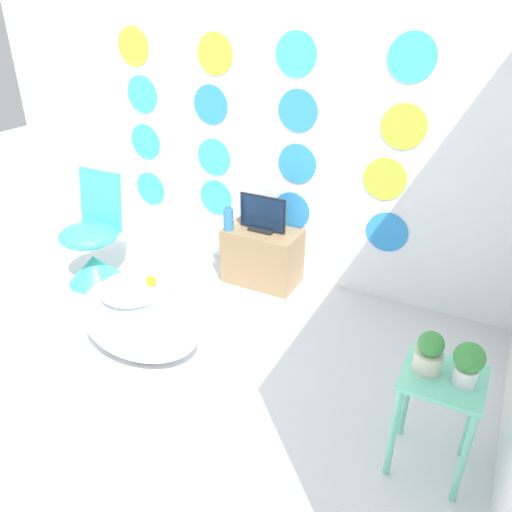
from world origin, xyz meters
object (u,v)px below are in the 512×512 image
at_px(bathtub, 140,319).
at_px(vase, 228,219).
at_px(potted_plant_left, 429,353).
at_px(chair, 93,250).
at_px(potted_plant_right, 468,362).
at_px(tv, 262,215).

relative_size(bathtub, vase, 4.30).
height_order(vase, potted_plant_left, potted_plant_left).
distance_m(chair, potted_plant_right, 2.94).
bearing_deg(tv, vase, -155.66).
height_order(tv, vase, tv).
bearing_deg(potted_plant_left, potted_plant_right, -4.14).
distance_m(vase, potted_plant_right, 2.19).
xyz_separation_m(vase, potted_plant_right, (1.87, -1.12, 0.14)).
bearing_deg(potted_plant_left, chair, 167.33).
bearing_deg(bathtub, chair, 149.00).
height_order(chair, tv, chair).
bearing_deg(tv, chair, -153.00).
height_order(bathtub, potted_plant_right, potted_plant_right).
bearing_deg(chair, potted_plant_right, -12.19).
xyz_separation_m(tv, vase, (-0.24, -0.11, -0.03)).
distance_m(chair, potted_plant_left, 2.77).
height_order(potted_plant_left, potted_plant_right, potted_plant_right).
height_order(bathtub, vase, vase).
relative_size(tv, vase, 1.90).
xyz_separation_m(bathtub, potted_plant_right, (1.91, -0.05, 0.43)).
distance_m(bathtub, chair, 1.09).
height_order(chair, potted_plant_right, chair).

